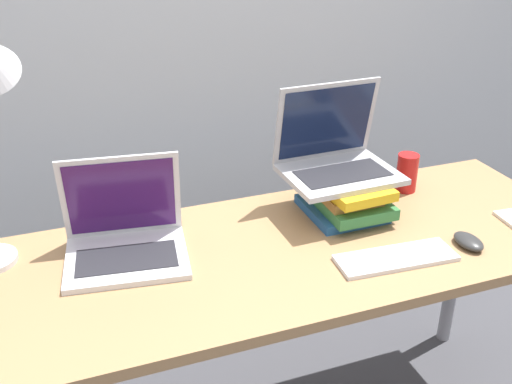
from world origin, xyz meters
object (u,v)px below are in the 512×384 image
(soda_can, at_px, (407,173))
(wireless_keyboard, at_px, (396,258))
(laptop_on_books, at_px, (335,156))
(laptop_left, at_px, (125,237))
(mouse, at_px, (468,241))
(book_stack, at_px, (345,196))

(soda_can, bearing_deg, wireless_keyboard, -125.81)
(laptop_on_books, relative_size, soda_can, 2.67)
(laptop_left, bearing_deg, mouse, -17.63)
(laptop_left, relative_size, book_stack, 1.24)
(laptop_on_books, bearing_deg, laptop_left, -175.19)
(book_stack, xyz_separation_m, mouse, (0.23, -0.28, -0.04))
(laptop_left, xyz_separation_m, laptop_on_books, (0.63, 0.05, 0.11))
(soda_can, bearing_deg, mouse, -94.70)
(laptop_on_books, bearing_deg, mouse, -53.79)
(laptop_left, bearing_deg, wireless_keyboard, -22.50)
(laptop_on_books, distance_m, mouse, 0.43)
(wireless_keyboard, relative_size, mouse, 3.23)
(book_stack, xyz_separation_m, wireless_keyboard, (0.01, -0.27, -0.05))
(book_stack, relative_size, laptop_on_books, 0.85)
(laptop_on_books, xyz_separation_m, wireless_keyboard, (0.02, -0.32, -0.16))
(book_stack, distance_m, laptop_on_books, 0.12)
(book_stack, relative_size, soda_can, 2.25)
(wireless_keyboard, distance_m, soda_can, 0.43)
(wireless_keyboard, bearing_deg, laptop_left, 157.50)
(laptop_left, xyz_separation_m, soda_can, (0.90, 0.07, 0.01))
(mouse, bearing_deg, laptop_on_books, 126.21)
(laptop_left, bearing_deg, book_stack, 0.40)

